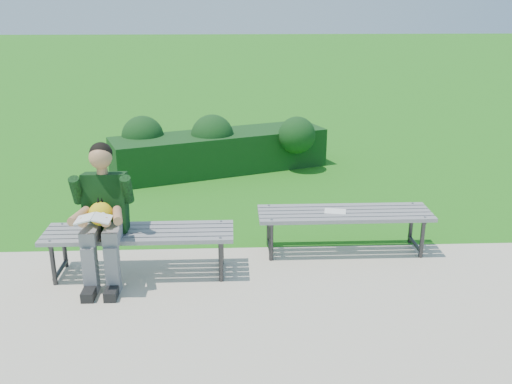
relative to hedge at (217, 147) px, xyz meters
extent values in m
plane|color=#19681C|center=(0.15, -3.01, -0.38)|extent=(80.00, 80.00, 0.00)
cube|color=#ACA68F|center=(0.15, -4.76, -0.37)|extent=(30.00, 3.50, 0.02)
cube|color=#113F13|center=(0.05, 0.02, -0.08)|extent=(3.42, 1.95, 0.60)
sphere|color=#113F13|center=(-1.13, -0.05, 0.19)|extent=(0.83, 0.83, 0.64)
sphere|color=#113F13|center=(-0.07, -0.03, 0.19)|extent=(0.85, 0.85, 0.66)
sphere|color=#113F13|center=(1.24, -0.04, 0.19)|extent=(0.74, 0.74, 0.58)
cube|color=gray|center=(-0.67, -3.78, 0.07)|extent=(1.80, 0.08, 0.04)
cube|color=gray|center=(-0.67, -3.67, 0.07)|extent=(1.80, 0.08, 0.04)
cube|color=gray|center=(-0.67, -3.57, 0.07)|extent=(1.80, 0.08, 0.04)
cube|color=gray|center=(-0.67, -3.47, 0.07)|extent=(1.80, 0.08, 0.04)
cube|color=gray|center=(-0.67, -3.36, 0.07)|extent=(1.80, 0.08, 0.04)
cylinder|color=#2D2D30|center=(-1.45, -3.76, -0.16)|extent=(0.04, 0.04, 0.41)
cylinder|color=#2D2D30|center=(-1.45, -3.38, -0.16)|extent=(0.04, 0.04, 0.41)
cylinder|color=#2D2D30|center=(-1.45, -3.57, 0.02)|extent=(0.04, 0.42, 0.04)
cylinder|color=#2D2D30|center=(-1.45, -3.57, -0.30)|extent=(0.04, 0.42, 0.04)
cylinder|color=gray|center=(-1.45, -3.78, 0.09)|extent=(0.02, 0.02, 0.01)
cylinder|color=gray|center=(-1.45, -3.36, 0.09)|extent=(0.02, 0.02, 0.01)
cylinder|color=#2D2D30|center=(0.11, -3.76, -0.16)|extent=(0.04, 0.04, 0.41)
cylinder|color=#2D2D30|center=(0.11, -3.38, -0.16)|extent=(0.04, 0.04, 0.41)
cylinder|color=#2D2D30|center=(0.11, -3.57, 0.02)|extent=(0.04, 0.42, 0.04)
cylinder|color=#2D2D30|center=(0.11, -3.57, -0.30)|extent=(0.04, 0.42, 0.04)
cylinder|color=gray|center=(0.11, -3.78, 0.09)|extent=(0.02, 0.02, 0.01)
cylinder|color=gray|center=(0.11, -3.36, 0.09)|extent=(0.02, 0.02, 0.01)
cube|color=gray|center=(1.40, -3.34, 0.07)|extent=(1.80, 0.08, 0.04)
cube|color=gray|center=(1.40, -3.24, 0.07)|extent=(1.80, 0.08, 0.04)
cube|color=gray|center=(1.40, -3.13, 0.07)|extent=(1.80, 0.09, 0.04)
cube|color=gray|center=(1.40, -3.03, 0.07)|extent=(1.80, 0.09, 0.04)
cube|color=gray|center=(1.40, -2.93, 0.07)|extent=(1.80, 0.09, 0.04)
cylinder|color=#2D2D30|center=(0.62, -3.32, -0.16)|extent=(0.04, 0.04, 0.41)
cylinder|color=#2D2D30|center=(0.62, -2.94, -0.16)|extent=(0.04, 0.04, 0.41)
cylinder|color=#2D2D30|center=(0.62, -3.13, 0.02)|extent=(0.04, 0.42, 0.04)
cylinder|color=#2D2D30|center=(0.62, -3.13, -0.30)|extent=(0.04, 0.42, 0.04)
cylinder|color=gray|center=(0.62, -3.34, 0.09)|extent=(0.02, 0.02, 0.01)
cylinder|color=gray|center=(0.62, -2.93, 0.09)|extent=(0.02, 0.02, 0.01)
cylinder|color=#2D2D30|center=(2.18, -3.32, -0.16)|extent=(0.04, 0.04, 0.41)
cylinder|color=#2D2D30|center=(2.18, -2.94, -0.16)|extent=(0.04, 0.04, 0.41)
cylinder|color=#2D2D30|center=(2.18, -3.13, 0.02)|extent=(0.04, 0.42, 0.04)
cylinder|color=#2D2D30|center=(2.18, -3.13, -0.30)|extent=(0.04, 0.42, 0.04)
cylinder|color=gray|center=(2.18, -3.34, 0.09)|extent=(0.02, 0.02, 0.01)
cylinder|color=gray|center=(2.18, -2.93, 0.09)|extent=(0.02, 0.02, 0.01)
cube|color=slate|center=(-1.07, -3.73, 0.15)|extent=(0.14, 0.42, 0.13)
cube|color=slate|center=(-0.87, -3.73, 0.15)|extent=(0.14, 0.42, 0.13)
cube|color=slate|center=(-1.07, -3.91, -0.14)|extent=(0.12, 0.13, 0.45)
cube|color=slate|center=(-0.87, -3.91, -0.14)|extent=(0.12, 0.13, 0.45)
cube|color=black|center=(-1.07, -4.01, -0.32)|extent=(0.11, 0.26, 0.09)
cube|color=black|center=(-0.87, -4.01, -0.32)|extent=(0.11, 0.26, 0.09)
cube|color=black|center=(-0.97, -3.53, 0.37)|extent=(0.40, 0.30, 0.59)
cylinder|color=tan|center=(-0.97, -3.55, 0.69)|extent=(0.10, 0.10, 0.08)
sphere|color=tan|center=(-0.97, -3.57, 0.82)|extent=(0.21, 0.21, 0.21)
sphere|color=black|center=(-0.97, -3.54, 0.85)|extent=(0.21, 0.21, 0.21)
cylinder|color=black|center=(-1.20, -3.63, 0.53)|extent=(0.10, 0.21, 0.30)
cylinder|color=black|center=(-0.74, -3.63, 0.53)|extent=(0.10, 0.21, 0.30)
cylinder|color=tan|center=(-1.14, -3.85, 0.36)|extent=(0.14, 0.31, 0.08)
cylinder|color=tan|center=(-0.80, -3.85, 0.36)|extent=(0.14, 0.31, 0.08)
sphere|color=tan|center=(-1.07, -4.01, 0.36)|extent=(0.09, 0.09, 0.09)
sphere|color=tan|center=(-0.87, -4.01, 0.36)|extent=(0.09, 0.09, 0.09)
sphere|color=#DBB707|center=(-0.97, -3.75, 0.34)|extent=(0.22, 0.22, 0.22)
cone|color=#FD6509|center=(-0.97, -3.87, 0.33)|extent=(0.06, 0.06, 0.06)
cone|color=black|center=(-0.99, -3.74, 0.47)|extent=(0.03, 0.04, 0.07)
cone|color=black|center=(-0.96, -3.73, 0.46)|extent=(0.03, 0.03, 0.06)
sphere|color=white|center=(-1.02, -3.85, 0.37)|extent=(0.04, 0.04, 0.04)
sphere|color=white|center=(-0.93, -3.85, 0.37)|extent=(0.04, 0.04, 0.04)
cube|color=white|center=(-1.05, -4.03, 0.40)|extent=(0.15, 0.20, 0.05)
cube|color=white|center=(-0.90, -4.03, 0.40)|extent=(0.15, 0.20, 0.05)
cube|color=white|center=(1.30, -3.13, 0.09)|extent=(0.25, 0.20, 0.01)
camera|label=1|loc=(0.22, -8.64, 2.18)|focal=40.00mm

